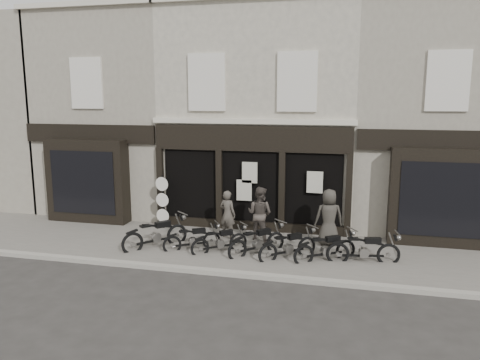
% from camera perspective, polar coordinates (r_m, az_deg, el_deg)
% --- Properties ---
extents(ground_plane, '(90.00, 90.00, 0.00)m').
position_cam_1_polar(ground_plane, '(14.51, -1.24, -9.67)').
color(ground_plane, '#2D2B28').
rests_on(ground_plane, ground).
extents(pavement, '(30.00, 4.20, 0.12)m').
position_cam_1_polar(pavement, '(15.31, -0.38, -8.34)').
color(pavement, '#625D56').
rests_on(pavement, ground_plane).
extents(kerb, '(30.00, 0.25, 0.13)m').
position_cam_1_polar(kerb, '(13.36, -2.63, -11.18)').
color(kerb, gray).
rests_on(kerb, ground_plane).
extents(central_building, '(7.30, 6.22, 8.34)m').
position_cam_1_polar(central_building, '(19.47, 3.20, 7.72)').
color(central_building, '#BEB6A3').
rests_on(central_building, ground).
extents(neighbour_left, '(5.60, 6.73, 8.34)m').
position_cam_1_polar(neighbour_left, '(21.48, -13.89, 7.57)').
color(neighbour_left, gray).
rests_on(neighbour_left, ground).
extents(neighbour_right, '(5.60, 6.73, 8.34)m').
position_cam_1_polar(neighbour_right, '(19.32, 22.18, 6.84)').
color(neighbour_right, gray).
rests_on(neighbour_right, ground).
extents(motorcycle_0, '(1.71, 1.91, 1.10)m').
position_cam_1_polar(motorcycle_0, '(15.48, -10.19, -6.83)').
color(motorcycle_0, black).
rests_on(motorcycle_0, ground).
extents(motorcycle_1, '(1.68, 1.26, 0.91)m').
position_cam_1_polar(motorcycle_1, '(15.14, -5.77, -7.40)').
color(motorcycle_1, black).
rests_on(motorcycle_1, ground).
extents(motorcycle_2, '(1.61, 1.41, 0.92)m').
position_cam_1_polar(motorcycle_2, '(14.86, -2.43, -7.70)').
color(motorcycle_2, black).
rests_on(motorcycle_2, ground).
extents(motorcycle_3, '(1.62, 1.73, 1.02)m').
position_cam_1_polar(motorcycle_3, '(14.65, 2.15, -7.80)').
color(motorcycle_3, black).
rests_on(motorcycle_3, ground).
extents(motorcycle_4, '(1.68, 1.55, 0.99)m').
position_cam_1_polar(motorcycle_4, '(14.37, 5.92, -8.27)').
color(motorcycle_4, black).
rests_on(motorcycle_4, ground).
extents(motorcycle_5, '(1.83, 1.36, 0.99)m').
position_cam_1_polar(motorcycle_5, '(14.31, 10.41, -8.46)').
color(motorcycle_5, black).
rests_on(motorcycle_5, ground).
extents(motorcycle_6, '(2.15, 0.68, 1.03)m').
position_cam_1_polar(motorcycle_6, '(14.38, 14.89, -8.48)').
color(motorcycle_6, black).
rests_on(motorcycle_6, ground).
extents(man_left, '(0.70, 0.57, 1.65)m').
position_cam_1_polar(man_left, '(16.02, -1.53, -4.19)').
color(man_left, '#48433B').
rests_on(man_left, pavement).
extents(man_centre, '(1.06, 0.92, 1.84)m').
position_cam_1_polar(man_centre, '(15.72, 2.42, -4.13)').
color(man_centre, '#433C36').
rests_on(man_centre, pavement).
extents(man_right, '(1.03, 0.80, 1.86)m').
position_cam_1_polar(man_right, '(15.49, 10.78, -4.49)').
color(man_right, '#38342F').
rests_on(man_right, pavement).
extents(advert_sign_post, '(0.51, 0.33, 2.10)m').
position_cam_1_polar(advert_sign_post, '(17.38, -9.41, -2.92)').
color(advert_sign_post, black).
rests_on(advert_sign_post, ground).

